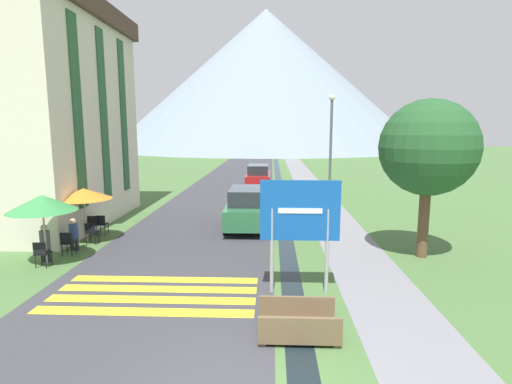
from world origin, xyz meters
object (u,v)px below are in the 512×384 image
(cafe_chair_middle, at_px, (91,231))
(person_seated_near, at_px, (45,241))
(parked_car_far, at_px, (258,177))
(tree_by_path, at_px, (428,148))
(cafe_chair_nearest, at_px, (41,252))
(streetlamp, at_px, (331,149))
(footbridge, at_px, (298,325))
(parked_car_near, at_px, (249,208))
(cafe_chair_far_right, at_px, (101,223))
(hotel_building, at_px, (50,105))
(person_seated_far, at_px, (74,233))
(cafe_chair_far_left, at_px, (93,223))
(road_sign, at_px, (300,219))
(cafe_umbrella_middle_orange, at_px, (84,194))
(cafe_umbrella_front_green, at_px, (42,203))
(cafe_chair_near_left, at_px, (68,241))

(cafe_chair_middle, height_order, person_seated_near, person_seated_near)
(parked_car_far, xyz_separation_m, tree_by_path, (6.19, -15.45, 2.84))
(cafe_chair_nearest, bearing_deg, streetlamp, 33.59)
(footbridge, distance_m, parked_car_near, 9.60)
(cafe_chair_far_right, relative_size, tree_by_path, 0.16)
(hotel_building, xyz_separation_m, streetlamp, (12.71, 0.50, -1.98))
(cafe_chair_middle, bearing_deg, cafe_chair_far_right, 113.32)
(person_seated_far, bearing_deg, footbridge, -36.64)
(footbridge, xyz_separation_m, cafe_chair_far_left, (-7.96, 7.83, 0.29))
(cafe_chair_nearest, xyz_separation_m, cafe_chair_middle, (0.42, 2.62, 0.00))
(road_sign, xyz_separation_m, cafe_umbrella_middle_orange, (-7.99, 4.61, -0.12))
(cafe_umbrella_middle_orange, height_order, streetlamp, streetlamp)
(cafe_chair_nearest, distance_m, cafe_chair_far_left, 3.89)
(person_seated_far, xyz_separation_m, tree_by_path, (12.38, -0.24, 3.09))
(road_sign, xyz_separation_m, tree_by_path, (4.46, 3.25, 1.72))
(parked_car_far, distance_m, person_seated_far, 16.42)
(footbridge, height_order, person_seated_far, person_seated_far)
(cafe_umbrella_front_green, bearing_deg, hotel_building, 114.90)
(parked_car_far, xyz_separation_m, cafe_chair_far_left, (-6.39, -13.15, -0.40))
(cafe_chair_middle, relative_size, streetlamp, 0.14)
(cafe_chair_far_right, height_order, person_seated_far, person_seated_far)
(cafe_chair_near_left, height_order, cafe_umbrella_front_green, cafe_umbrella_front_green)
(footbridge, relative_size, cafe_umbrella_front_green, 0.74)
(streetlamp, bearing_deg, cafe_chair_far_right, -165.32)
(cafe_umbrella_front_green, bearing_deg, parked_car_near, 38.94)
(hotel_building, height_order, person_seated_far, hotel_building)
(parked_car_far, distance_m, cafe_chair_far_left, 14.63)
(cafe_chair_far_left, bearing_deg, cafe_umbrella_middle_orange, -84.58)
(person_seated_far, bearing_deg, parked_car_far, 67.85)
(cafe_chair_near_left, relative_size, cafe_chair_far_left, 1.00)
(cafe_chair_near_left, bearing_deg, cafe_umbrella_middle_orange, 102.32)
(cafe_chair_nearest, bearing_deg, hotel_building, 114.51)
(cafe_chair_middle, xyz_separation_m, cafe_umbrella_middle_orange, (-0.35, 0.33, 1.40))
(cafe_chair_middle, relative_size, cafe_umbrella_front_green, 0.37)
(person_seated_far, bearing_deg, cafe_chair_far_left, 95.67)
(person_seated_far, bearing_deg, person_seated_near, -104.38)
(cafe_umbrella_middle_orange, bearing_deg, cafe_umbrella_front_green, -92.94)
(cafe_chair_nearest, bearing_deg, parked_car_far, 70.05)
(tree_by_path, bearing_deg, road_sign, -143.90)
(cafe_chair_far_right, distance_m, cafe_chair_far_left, 0.31)
(parked_car_near, distance_m, cafe_umbrella_middle_orange, 6.80)
(cafe_chair_far_right, relative_size, cafe_chair_near_left, 1.00)
(footbridge, distance_m, cafe_chair_nearest, 8.83)
(parked_car_near, relative_size, cafe_umbrella_front_green, 1.94)
(cafe_chair_near_left, distance_m, cafe_chair_far_left, 2.68)
(road_sign, bearing_deg, cafe_umbrella_middle_orange, 150.03)
(parked_car_near, relative_size, cafe_chair_nearest, 5.23)
(hotel_building, distance_m, streetlamp, 12.88)
(cafe_umbrella_front_green, xyz_separation_m, cafe_umbrella_middle_orange, (0.13, 2.58, -0.12))
(cafe_chair_near_left, distance_m, person_seated_far, 0.63)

